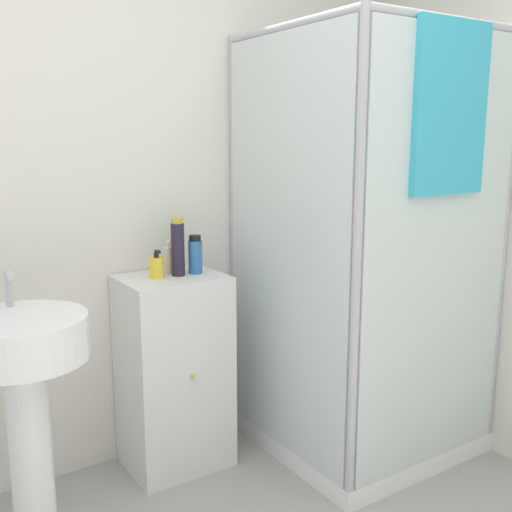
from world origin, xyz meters
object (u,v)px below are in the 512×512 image
at_px(sink, 25,381).
at_px(shampoo_bottle_tall_black, 178,248).
at_px(shampoo_bottle_blue, 195,255).
at_px(lotion_bottle_white, 169,260).
at_px(soap_dispenser, 157,267).

distance_m(sink, shampoo_bottle_tall_black, 0.84).
distance_m(shampoo_bottle_blue, lotion_bottle_white, 0.12).
bearing_deg(shampoo_bottle_tall_black, lotion_bottle_white, 101.39).
distance_m(sink, lotion_bottle_white, 0.83).
relative_size(shampoo_bottle_tall_black, lotion_bottle_white, 1.70).
xyz_separation_m(sink, shampoo_bottle_tall_black, (0.72, 0.27, 0.35)).
distance_m(shampoo_bottle_tall_black, lotion_bottle_white, 0.09).
bearing_deg(shampoo_bottle_tall_black, soap_dispenser, 174.66).
xyz_separation_m(soap_dispenser, shampoo_bottle_blue, (0.18, -0.01, 0.03)).
distance_m(sink, soap_dispenser, 0.73).
bearing_deg(shampoo_bottle_tall_black, shampoo_bottle_blue, -0.96).
bearing_deg(shampoo_bottle_blue, shampoo_bottle_tall_black, 179.04).
bearing_deg(sink, lotion_bottle_white, 25.44).
bearing_deg(lotion_bottle_white, shampoo_bottle_tall_black, -78.61).
relative_size(sink, soap_dispenser, 8.28).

